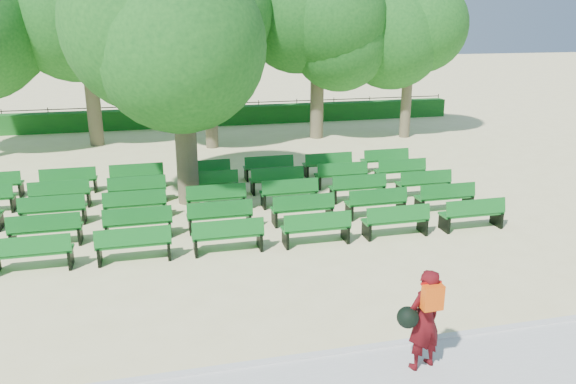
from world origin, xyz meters
name	(u,v)px	position (x,y,z in m)	size (l,w,h in m)	color
ground	(250,223)	(0.00, 0.00, 0.00)	(120.00, 120.00, 0.00)	beige
curb	(319,356)	(0.00, -6.25, 0.05)	(30.00, 0.12, 0.10)	silver
hedge	(200,117)	(0.00, 14.00, 0.45)	(26.00, 0.70, 0.90)	#185D1C
fence	(200,124)	(0.00, 14.40, 0.00)	(26.00, 0.10, 1.02)	black
tree_line	(209,143)	(0.00, 10.00, 0.00)	(21.80, 6.80, 7.04)	#1C5F1B
bench_array	(215,209)	(-0.78, 1.11, 0.08)	(1.66, 0.63, 1.02)	#12681F
tree_among	(179,25)	(-1.41, 2.15, 4.95)	(5.54, 5.54, 7.47)	brown
person	(423,318)	(1.41, -6.91, 0.89)	(0.80, 0.53, 1.61)	#4B0A0F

